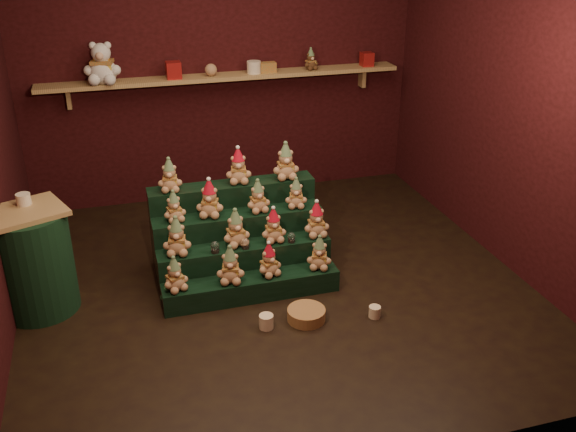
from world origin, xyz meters
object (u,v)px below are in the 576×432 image
object	(u,v)px
side_table	(33,261)
white_bear	(101,57)
snow_globe_c	(291,237)
wicker_basket	(306,315)
mug_left	(266,322)
riser_tier_front	(252,287)
brown_bear	(311,59)
snow_globe_a	(215,247)
mug_right	(375,312)
snow_globe_b	(245,243)
mini_christmas_tree	(173,287)

from	to	relation	value
side_table	white_bear	distance (m)	2.14
snow_globe_c	white_bear	xyz separation A→B (m)	(-1.30, 1.83, 1.16)
wicker_basket	side_table	bearing A→B (deg)	159.20
mug_left	riser_tier_front	bearing A→B (deg)	90.93
brown_bear	riser_tier_front	bearing A→B (deg)	-134.10
snow_globe_a	mug_right	xyz separation A→B (m)	(1.08, -0.69, -0.36)
snow_globe_b	side_table	bearing A→B (deg)	174.62
snow_globe_b	mug_left	distance (m)	0.69
white_bear	brown_bear	distance (m)	2.04
wicker_basket	white_bear	bearing A→B (deg)	117.31
snow_globe_c	white_bear	distance (m)	2.52
mini_christmas_tree	brown_bear	xyz separation A→B (m)	(1.72, 1.94, 1.25)
white_bear	mug_left	bearing A→B (deg)	-57.33
brown_bear	snow_globe_a	bearing A→B (deg)	-141.52
mug_left	white_bear	size ratio (longest dim) A/B	0.22
snow_globe_a	riser_tier_front	bearing A→B (deg)	-32.84
snow_globe_c	wicker_basket	bearing A→B (deg)	-95.38
mug_right	snow_globe_a	bearing A→B (deg)	147.38
mini_christmas_tree	mug_right	xyz separation A→B (m)	(1.43, -0.57, -0.13)
riser_tier_front	snow_globe_c	distance (m)	0.51
riser_tier_front	mug_left	world-z (taller)	riser_tier_front
mug_left	wicker_basket	bearing A→B (deg)	2.91
snow_globe_c	mini_christmas_tree	bearing A→B (deg)	-173.26
wicker_basket	brown_bear	distance (m)	2.89
snow_globe_a	white_bear	size ratio (longest dim) A/B	0.19
mug_right	riser_tier_front	bearing A→B (deg)	147.45
riser_tier_front	side_table	distance (m)	1.66
snow_globe_a	side_table	world-z (taller)	side_table
mini_christmas_tree	mug_right	distance (m)	1.55
snow_globe_a	mug_left	size ratio (longest dim) A/B	0.87
riser_tier_front	snow_globe_a	world-z (taller)	snow_globe_a
white_bear	riser_tier_front	bearing A→B (deg)	-53.44
side_table	mug_left	distance (m)	1.80
side_table	mug_right	xyz separation A→B (m)	(2.42, -0.84, -0.37)
snow_globe_c	side_table	bearing A→B (deg)	175.65
mug_right	wicker_basket	size ratio (longest dim) A/B	0.31
side_table	mug_right	world-z (taller)	side_table
mug_right	wicker_basket	distance (m)	0.52
riser_tier_front	white_bear	size ratio (longest dim) A/B	2.91
snow_globe_a	snow_globe_b	bearing A→B (deg)	0.00
snow_globe_a	white_bear	world-z (taller)	white_bear
snow_globe_a	wicker_basket	xyz separation A→B (m)	(0.57, -0.58, -0.36)
snow_globe_c	white_bear	world-z (taller)	white_bear
mini_christmas_tree	snow_globe_a	bearing A→B (deg)	18.01
snow_globe_a	side_table	distance (m)	1.36
snow_globe_a	wicker_basket	size ratio (longest dim) A/B	0.32
side_table	mug_left	bearing A→B (deg)	-46.68
snow_globe_b	mug_right	bearing A→B (deg)	-39.55
mug_right	snow_globe_b	bearing A→B (deg)	140.45
side_table	mug_left	world-z (taller)	side_table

